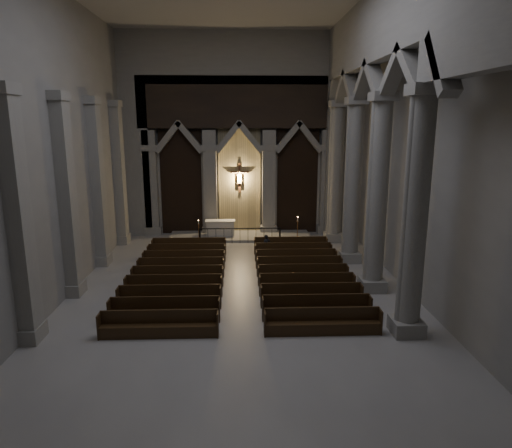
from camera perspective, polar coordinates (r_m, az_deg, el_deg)
The scene contains 11 objects.
room at distance 16.36m, azimuth -2.09°, elevation 15.10°, with size 24.00×24.10×12.00m.
sanctuary_wall at distance 27.89m, azimuth -2.13°, elevation 12.12°, with size 14.00×0.77×12.00m.
right_arcade at distance 18.55m, azimuth 15.77°, elevation 15.07°, with size 1.00×24.00×12.00m.
left_pilasters at distance 21.17m, azimuth -20.66°, elevation 3.74°, with size 0.60×13.00×8.03m.
sanctuary_step at distance 27.81m, azimuth -2.02°, elevation -1.51°, with size 8.50×2.60×0.15m, color gray.
altar at distance 27.70m, azimuth -4.47°, elevation -0.46°, with size 1.80×0.72×0.92m.
altar_rail at distance 26.31m, azimuth -2.02°, elevation -1.13°, with size 4.72×0.09×0.93m.
candle_stand_left at distance 26.46m, azimuth -7.15°, elevation -1.66°, with size 0.24×0.24×1.41m.
candle_stand_right at distance 26.42m, azimuth 5.19°, elevation -1.52°, with size 0.27×0.27×1.58m.
pews at distance 19.83m, azimuth -1.94°, elevation -6.83°, with size 9.31×9.89×0.87m.
worshipper at distance 23.89m, azimuth 1.34°, elevation -2.69°, with size 0.41×0.27×1.13m, color black.
Camera 1 is at (-0.04, -16.35, 6.94)m, focal length 32.00 mm.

